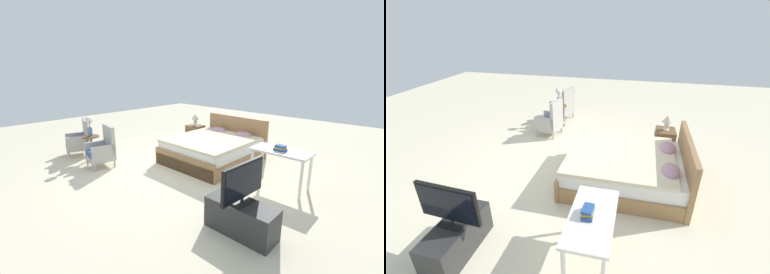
% 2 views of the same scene
% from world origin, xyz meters
% --- Properties ---
extents(ground_plane, '(16.00, 16.00, 0.00)m').
position_xyz_m(ground_plane, '(0.00, 0.00, 0.00)').
color(ground_plane, beige).
extents(bed, '(1.78, 2.09, 0.96)m').
position_xyz_m(bed, '(0.19, 1.03, 0.30)').
color(bed, '#997047').
rests_on(bed, ground_plane).
extents(armchair_by_window_left, '(0.69, 0.69, 0.92)m').
position_xyz_m(armchair_by_window_left, '(-2.63, -0.96, 0.37)').
color(armchair_by_window_left, '#ADA8A3').
rests_on(armchair_by_window_left, ground_plane).
extents(armchair_by_window_right, '(0.62, 0.62, 0.92)m').
position_xyz_m(armchair_by_window_right, '(-1.46, -0.96, 0.37)').
color(armchair_by_window_right, '#ADA8A3').
rests_on(armchair_by_window_right, ground_plane).
extents(side_table, '(0.40, 0.40, 0.59)m').
position_xyz_m(side_table, '(-2.06, -0.92, 0.37)').
color(side_table, brown).
rests_on(side_table, ground_plane).
extents(flower_vase, '(0.17, 0.17, 0.48)m').
position_xyz_m(flower_vase, '(-2.06, -0.92, 0.88)').
color(flower_vase, '#4C709E').
rests_on(flower_vase, side_table).
extents(nightstand, '(0.44, 0.41, 0.58)m').
position_xyz_m(nightstand, '(-1.06, 1.75, 0.29)').
color(nightstand, brown).
rests_on(nightstand, ground_plane).
extents(table_lamp, '(0.22, 0.22, 0.33)m').
position_xyz_m(table_lamp, '(-1.06, 1.75, 0.79)').
color(table_lamp, silver).
rests_on(table_lamp, nightstand).
extents(tv_stand, '(0.96, 0.40, 0.45)m').
position_xyz_m(tv_stand, '(2.22, -0.96, 0.22)').
color(tv_stand, '#2D2D2D').
rests_on(tv_stand, ground_plane).
extents(tv_flatscreen, '(0.22, 0.83, 0.56)m').
position_xyz_m(tv_flatscreen, '(2.22, -0.97, 0.74)').
color(tv_flatscreen, black).
rests_on(tv_flatscreen, tv_stand).
extents(vanity_desk, '(1.04, 0.52, 0.73)m').
position_xyz_m(vanity_desk, '(1.98, 0.72, 0.62)').
color(vanity_desk, silver).
rests_on(vanity_desk, ground_plane).
extents(book_stack, '(0.23, 0.15, 0.10)m').
position_xyz_m(book_stack, '(1.98, 0.67, 0.78)').
color(book_stack, '#284C8E').
rests_on(book_stack, vanity_desk).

